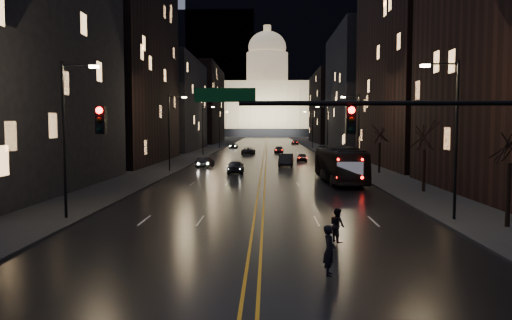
# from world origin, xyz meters

# --- Properties ---
(ground) EXTENTS (900.00, 900.00, 0.00)m
(ground) POSITION_xyz_m (0.00, 0.00, 0.00)
(ground) COLOR black
(ground) RESTS_ON ground
(road) EXTENTS (20.00, 320.00, 0.02)m
(road) POSITION_xyz_m (0.00, 130.00, 0.01)
(road) COLOR black
(road) RESTS_ON ground
(sidewalk_left) EXTENTS (8.00, 320.00, 0.16)m
(sidewalk_left) POSITION_xyz_m (-14.00, 130.00, 0.08)
(sidewalk_left) COLOR black
(sidewalk_left) RESTS_ON ground
(sidewalk_right) EXTENTS (8.00, 320.00, 0.16)m
(sidewalk_right) POSITION_xyz_m (14.00, 130.00, 0.08)
(sidewalk_right) COLOR black
(sidewalk_right) RESTS_ON ground
(center_line) EXTENTS (0.62, 320.00, 0.01)m
(center_line) POSITION_xyz_m (0.00, 130.00, 0.03)
(center_line) COLOR orange
(center_line) RESTS_ON road
(building_left_near) EXTENTS (12.00, 28.00, 22.00)m
(building_left_near) POSITION_xyz_m (-21.00, 22.00, 11.00)
(building_left_near) COLOR black
(building_left_near) RESTS_ON ground
(building_left_mid) EXTENTS (12.00, 30.00, 28.00)m
(building_left_mid) POSITION_xyz_m (-21.00, 54.00, 14.00)
(building_left_mid) COLOR black
(building_left_mid) RESTS_ON ground
(building_left_far) EXTENTS (12.00, 34.00, 20.00)m
(building_left_far) POSITION_xyz_m (-21.00, 92.00, 10.00)
(building_left_far) COLOR black
(building_left_far) RESTS_ON ground
(building_left_dist) EXTENTS (12.00, 40.00, 24.00)m
(building_left_dist) POSITION_xyz_m (-21.00, 140.00, 12.00)
(building_left_dist) COLOR black
(building_left_dist) RESTS_ON ground
(building_right_tall) EXTENTS (12.00, 30.00, 38.00)m
(building_right_tall) POSITION_xyz_m (21.00, 50.00, 19.00)
(building_right_tall) COLOR black
(building_right_tall) RESTS_ON ground
(building_right_mid) EXTENTS (12.00, 34.00, 26.00)m
(building_right_mid) POSITION_xyz_m (21.00, 92.00, 13.00)
(building_right_mid) COLOR black
(building_right_mid) RESTS_ON ground
(building_right_dist) EXTENTS (12.00, 40.00, 22.00)m
(building_right_dist) POSITION_xyz_m (21.00, 140.00, 11.00)
(building_right_dist) COLOR black
(building_right_dist) RESTS_ON ground
(mountain_ridge) EXTENTS (520.00, 60.00, 130.00)m
(mountain_ridge) POSITION_xyz_m (40.00, 380.00, 65.00)
(mountain_ridge) COLOR black
(mountain_ridge) RESTS_ON ground
(capitol) EXTENTS (90.00, 50.00, 58.50)m
(capitol) POSITION_xyz_m (0.00, 250.00, 17.15)
(capitol) COLOR black
(capitol) RESTS_ON ground
(traffic_signal) EXTENTS (17.29, 0.45, 7.00)m
(traffic_signal) POSITION_xyz_m (5.91, -0.00, 5.10)
(traffic_signal) COLOR black
(traffic_signal) RESTS_ON ground
(streetlamp_right_near) EXTENTS (2.13, 0.25, 9.00)m
(streetlamp_right_near) POSITION_xyz_m (10.81, 10.00, 5.08)
(streetlamp_right_near) COLOR black
(streetlamp_right_near) RESTS_ON ground
(streetlamp_left_near) EXTENTS (2.13, 0.25, 9.00)m
(streetlamp_left_near) POSITION_xyz_m (-10.81, 10.00, 5.08)
(streetlamp_left_near) COLOR black
(streetlamp_left_near) RESTS_ON ground
(streetlamp_right_mid) EXTENTS (2.13, 0.25, 9.00)m
(streetlamp_right_mid) POSITION_xyz_m (10.81, 40.00, 5.08)
(streetlamp_right_mid) COLOR black
(streetlamp_right_mid) RESTS_ON ground
(streetlamp_left_mid) EXTENTS (2.13, 0.25, 9.00)m
(streetlamp_left_mid) POSITION_xyz_m (-10.81, 40.00, 5.08)
(streetlamp_left_mid) COLOR black
(streetlamp_left_mid) RESTS_ON ground
(streetlamp_right_far) EXTENTS (2.13, 0.25, 9.00)m
(streetlamp_right_far) POSITION_xyz_m (10.81, 70.00, 5.08)
(streetlamp_right_far) COLOR black
(streetlamp_right_far) RESTS_ON ground
(streetlamp_left_far) EXTENTS (2.13, 0.25, 9.00)m
(streetlamp_left_far) POSITION_xyz_m (-10.81, 70.00, 5.08)
(streetlamp_left_far) COLOR black
(streetlamp_left_far) RESTS_ON ground
(streetlamp_right_dist) EXTENTS (2.13, 0.25, 9.00)m
(streetlamp_right_dist) POSITION_xyz_m (10.81, 100.00, 5.08)
(streetlamp_right_dist) COLOR black
(streetlamp_right_dist) RESTS_ON ground
(streetlamp_left_dist) EXTENTS (2.13, 0.25, 9.00)m
(streetlamp_left_dist) POSITION_xyz_m (-10.81, 100.00, 5.08)
(streetlamp_left_dist) COLOR black
(streetlamp_left_dist) RESTS_ON ground
(tree_right_near) EXTENTS (2.40, 2.40, 6.65)m
(tree_right_near) POSITION_xyz_m (13.00, 8.00, 4.53)
(tree_right_near) COLOR black
(tree_right_near) RESTS_ON ground
(tree_right_mid) EXTENTS (2.40, 2.40, 6.65)m
(tree_right_mid) POSITION_xyz_m (13.00, 22.00, 4.53)
(tree_right_mid) COLOR black
(tree_right_mid) RESTS_ON ground
(tree_right_far) EXTENTS (2.40, 2.40, 6.65)m
(tree_right_far) POSITION_xyz_m (13.00, 38.00, 4.53)
(tree_right_far) COLOR black
(tree_right_far) RESTS_ON ground
(bus) EXTENTS (3.57, 12.44, 3.43)m
(bus) POSITION_xyz_m (7.37, 29.51, 1.71)
(bus) COLOR black
(bus) RESTS_ON ground
(oncoming_car_a) EXTENTS (1.88, 4.59, 1.56)m
(oncoming_car_a) POSITION_xyz_m (-3.13, 38.09, 0.78)
(oncoming_car_a) COLOR black
(oncoming_car_a) RESTS_ON ground
(oncoming_car_b) EXTENTS (2.03, 4.36, 1.38)m
(oncoming_car_b) POSITION_xyz_m (-7.54, 45.71, 0.69)
(oncoming_car_b) COLOR black
(oncoming_car_b) RESTS_ON ground
(oncoming_car_c) EXTENTS (2.65, 5.05, 1.36)m
(oncoming_car_c) POSITION_xyz_m (-3.16, 76.21, 0.68)
(oncoming_car_c) COLOR black
(oncoming_car_c) RESTS_ON ground
(oncoming_car_d) EXTENTS (2.02, 4.56, 1.30)m
(oncoming_car_d) POSITION_xyz_m (-7.66, 99.68, 0.65)
(oncoming_car_d) COLOR black
(oncoming_car_d) RESTS_ON ground
(receding_car_a) EXTENTS (2.22, 5.31, 1.71)m
(receding_car_a) POSITION_xyz_m (2.93, 47.94, 0.85)
(receding_car_a) COLOR black
(receding_car_a) RESTS_ON ground
(receding_car_b) EXTENTS (1.92, 3.99, 1.32)m
(receding_car_b) POSITION_xyz_m (5.66, 57.03, 0.66)
(receding_car_b) COLOR black
(receding_car_b) RESTS_ON ground
(receding_car_c) EXTENTS (1.96, 4.58, 1.31)m
(receding_car_c) POSITION_xyz_m (2.67, 80.47, 0.66)
(receding_car_c) COLOR black
(receding_car_c) RESTS_ON ground
(receding_car_d) EXTENTS (2.33, 4.51, 1.22)m
(receding_car_d) POSITION_xyz_m (8.36, 126.85, 0.61)
(receding_car_d) COLOR black
(receding_car_d) RESTS_ON ground
(pedestrian_a) EXTENTS (0.52, 0.72, 1.84)m
(pedestrian_a) POSITION_xyz_m (2.75, -0.24, 0.92)
(pedestrian_a) COLOR black
(pedestrian_a) RESTS_ON ground
(pedestrian_b) EXTENTS (0.72, 0.88, 1.59)m
(pedestrian_b) POSITION_xyz_m (3.77, 5.00, 0.79)
(pedestrian_b) COLOR black
(pedestrian_b) RESTS_ON ground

